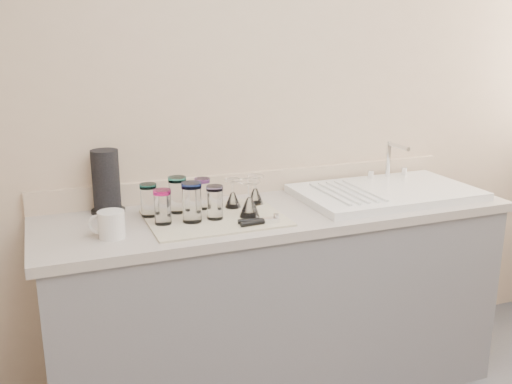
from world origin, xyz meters
name	(u,v)px	position (x,y,z in m)	size (l,w,h in m)	color
room_envelope	(503,72)	(0.00, 0.00, 1.56)	(3.54, 3.50, 2.52)	#56565B
counter_unit	(277,302)	(0.00, 1.20, 0.45)	(2.06, 0.62, 0.90)	slate
sink_unit	(386,192)	(0.55, 1.20, 0.92)	(0.82, 0.50, 0.22)	white
dish_towel	(215,218)	(-0.30, 1.16, 0.90)	(0.55, 0.42, 0.01)	beige
tumbler_teal	(149,200)	(-0.55, 1.27, 0.98)	(0.07, 0.07, 0.14)	white
tumbler_cyan	(178,194)	(-0.42, 1.28, 0.99)	(0.08, 0.08, 0.15)	white
tumbler_purple	(203,193)	(-0.31, 1.30, 0.98)	(0.07, 0.07, 0.13)	white
tumbler_magenta	(163,207)	(-0.52, 1.16, 0.98)	(0.07, 0.07, 0.14)	white
tumbler_blue	(192,202)	(-0.40, 1.14, 0.99)	(0.08, 0.08, 0.16)	white
tumbler_lavender	(215,202)	(-0.31, 1.14, 0.98)	(0.07, 0.07, 0.14)	white
goblet_back_left	(233,198)	(-0.19, 1.27, 0.95)	(0.07, 0.07, 0.12)	white
goblet_back_right	(255,194)	(-0.07, 1.28, 0.95)	(0.07, 0.07, 0.13)	white
goblet_front_left	(250,204)	(-0.16, 1.12, 0.96)	(0.09, 0.09, 0.15)	white
can_opener	(259,221)	(-0.16, 1.02, 0.92)	(0.16, 0.06, 0.02)	silver
white_mug	(111,224)	(-0.73, 1.09, 0.95)	(0.15, 0.13, 0.10)	silver
paper_towel_roll	(106,182)	(-0.70, 1.42, 1.03)	(0.14, 0.14, 0.27)	black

